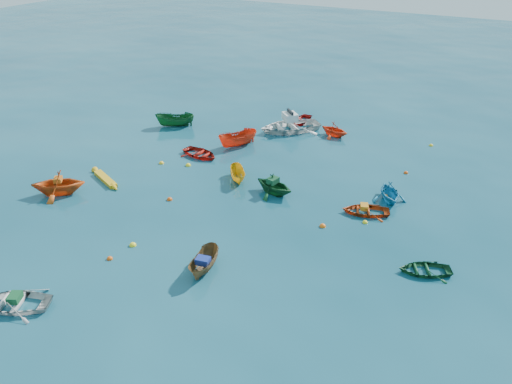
% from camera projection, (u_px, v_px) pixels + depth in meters
% --- Properties ---
extents(ground, '(160.00, 160.00, 0.00)m').
position_uv_depth(ground, '(213.00, 237.00, 27.18)').
color(ground, '#0A384A').
rests_on(ground, ground).
extents(dinghy_white_near, '(3.95, 3.52, 0.68)m').
position_uv_depth(dinghy_white_near, '(15.00, 306.00, 22.35)').
color(dinghy_white_near, silver).
rests_on(dinghy_white_near, ground).
extents(sampan_brown_mid, '(1.48, 2.81, 1.03)m').
position_uv_depth(sampan_brown_mid, '(205.00, 270.00, 24.64)').
color(sampan_brown_mid, brown).
rests_on(sampan_brown_mid, ground).
extents(dinghy_orange_w, '(4.27, 4.16, 1.71)m').
position_uv_depth(dinghy_orange_w, '(60.00, 194.00, 31.51)').
color(dinghy_orange_w, '#CD4C13').
rests_on(dinghy_orange_w, ground).
extents(sampan_yellow_mid, '(2.24, 2.55, 0.96)m').
position_uv_depth(sampan_yellow_mid, '(238.00, 180.00, 33.15)').
color(sampan_yellow_mid, gold).
rests_on(sampan_yellow_mid, ground).
extents(dinghy_green_e, '(3.08, 2.73, 0.53)m').
position_uv_depth(dinghy_green_e, '(424.00, 272.00, 24.50)').
color(dinghy_green_e, '#0F4423').
rests_on(dinghy_green_e, ground).
extents(dinghy_cyan_se, '(3.10, 3.21, 1.30)m').
position_uv_depth(dinghy_cyan_se, '(388.00, 200.00, 30.78)').
color(dinghy_cyan_se, teal).
rests_on(dinghy_cyan_se, ground).
extents(dinghy_red_nw, '(3.31, 2.64, 0.61)m').
position_uv_depth(dinghy_red_nw, '(200.00, 156.00, 36.50)').
color(dinghy_red_nw, '#AE180E').
rests_on(dinghy_red_nw, ground).
extents(sampan_orange_n, '(2.71, 3.49, 1.28)m').
position_uv_depth(sampan_orange_n, '(238.00, 146.00, 38.16)').
color(sampan_orange_n, red).
rests_on(sampan_orange_n, ground).
extents(dinghy_green_n, '(3.11, 2.82, 1.41)m').
position_uv_depth(dinghy_green_n, '(274.00, 193.00, 31.55)').
color(dinghy_green_n, '#10461F').
rests_on(dinghy_green_n, ground).
extents(dinghy_red_ne, '(3.27, 2.82, 0.57)m').
position_uv_depth(dinghy_red_ne, '(365.00, 213.00, 29.42)').
color(dinghy_red_ne, '#AD380E').
rests_on(dinghy_red_ne, ground).
extents(dinghy_red_far, '(2.02, 2.80, 0.58)m').
position_uv_depth(dinghy_red_far, '(301.00, 122.00, 42.58)').
color(dinghy_red_far, '#B8140F').
rests_on(dinghy_red_far, ground).
extents(dinghy_orange_far, '(2.81, 2.57, 1.26)m').
position_uv_depth(dinghy_orange_far, '(334.00, 136.00, 39.92)').
color(dinghy_orange_far, red).
rests_on(dinghy_orange_far, ground).
extents(sampan_green_far, '(3.33, 2.75, 1.24)m').
position_uv_depth(sampan_green_far, '(175.00, 126.00, 41.76)').
color(sampan_green_far, '#114A20').
rests_on(sampan_green_far, ground).
extents(kayak_yellow, '(3.33, 1.85, 0.33)m').
position_uv_depth(kayak_yellow, '(106.00, 181.00, 33.06)').
color(kayak_yellow, gold).
rests_on(kayak_yellow, ground).
extents(motorboat_white, '(6.05, 6.07, 1.64)m').
position_uv_depth(motorboat_white, '(290.00, 130.00, 40.93)').
color(motorboat_white, silver).
rests_on(motorboat_white, ground).
extents(tarp_green_a, '(0.73, 0.80, 0.32)m').
position_uv_depth(tarp_green_a, '(15.00, 297.00, 22.11)').
color(tarp_green_a, '#134F28').
rests_on(tarp_green_a, dinghy_white_near).
extents(tarp_blue_a, '(0.74, 0.61, 0.32)m').
position_uv_depth(tarp_blue_a, '(203.00, 261.00, 24.19)').
color(tarp_blue_a, navy).
rests_on(tarp_blue_a, sampan_brown_mid).
extents(tarp_orange_a, '(0.72, 0.75, 0.29)m').
position_uv_depth(tarp_orange_a, '(58.00, 180.00, 31.03)').
color(tarp_orange_a, '#D26315').
rests_on(tarp_orange_a, dinghy_orange_w).
extents(tarp_green_b, '(0.69, 0.82, 0.35)m').
position_uv_depth(tarp_green_b, '(273.00, 180.00, 31.18)').
color(tarp_green_b, '#104323').
rests_on(tarp_green_b, dinghy_green_n).
extents(tarp_orange_b, '(0.62, 0.71, 0.28)m').
position_uv_depth(tarp_orange_b, '(364.00, 207.00, 29.23)').
color(tarp_orange_b, orange).
rests_on(tarp_orange_b, dinghy_red_ne).
extents(buoy_or_a, '(0.31, 0.31, 0.31)m').
position_uv_depth(buoy_or_a, '(110.00, 259.00, 25.43)').
color(buoy_or_a, '#D44B0B').
rests_on(buoy_or_a, ground).
extents(buoy_ye_a, '(0.37, 0.37, 0.37)m').
position_uv_depth(buoy_ye_a, '(133.00, 246.00, 26.49)').
color(buoy_ye_a, yellow).
rests_on(buoy_ye_a, ground).
extents(buoy_or_b, '(0.36, 0.36, 0.36)m').
position_uv_depth(buoy_or_b, '(323.00, 227.00, 28.12)').
color(buoy_or_b, '#F35F0D').
rests_on(buoy_or_b, ground).
extents(buoy_ye_b, '(0.36, 0.36, 0.36)m').
position_uv_depth(buoy_ye_b, '(161.00, 164.00, 35.39)').
color(buoy_ye_b, yellow).
rests_on(buoy_ye_b, ground).
extents(buoy_or_c, '(0.35, 0.35, 0.35)m').
position_uv_depth(buoy_or_c, '(170.00, 200.00, 30.80)').
color(buoy_or_c, '#D4470B').
rests_on(buoy_or_c, ground).
extents(buoy_ye_c, '(0.31, 0.31, 0.31)m').
position_uv_depth(buoy_ye_c, '(365.00, 223.00, 28.48)').
color(buoy_ye_c, yellow).
rests_on(buoy_ye_c, ground).
extents(buoy_or_d, '(0.35, 0.35, 0.35)m').
position_uv_depth(buoy_or_d, '(385.00, 197.00, 31.13)').
color(buoy_or_d, orange).
rests_on(buoy_or_d, ground).
extents(buoy_ye_d, '(0.38, 0.38, 0.38)m').
position_uv_depth(buoy_ye_d, '(188.00, 166.00, 35.08)').
color(buoy_ye_d, yellow).
rests_on(buoy_ye_d, ground).
extents(buoy_or_e, '(0.31, 0.31, 0.31)m').
position_uv_depth(buoy_or_e, '(406.00, 173.00, 34.04)').
color(buoy_or_e, '#DC470C').
rests_on(buoy_or_e, ground).
extents(buoy_ye_e, '(0.31, 0.31, 0.31)m').
position_uv_depth(buoy_ye_e, '(431.00, 146.00, 38.17)').
color(buoy_ye_e, yellow).
rests_on(buoy_ye_e, ground).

